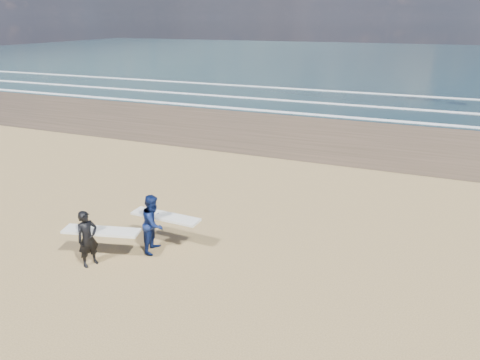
% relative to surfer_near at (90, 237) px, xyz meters
% --- Properties ---
extents(surfer_near, '(2.26, 1.22, 1.67)m').
position_rel_surfer_near_xyz_m(surfer_near, '(0.00, 0.00, 0.00)').
color(surfer_near, black).
rests_on(surfer_near, ground).
extents(surfer_far, '(2.22, 1.13, 1.81)m').
position_rel_surfer_near_xyz_m(surfer_far, '(1.25, 1.37, 0.06)').
color(surfer_far, '#0D1C4E').
rests_on(surfer_far, ground).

